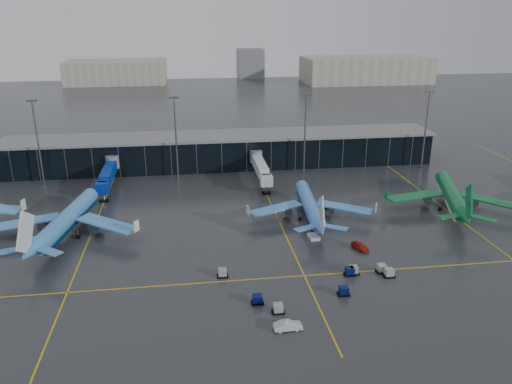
{
  "coord_description": "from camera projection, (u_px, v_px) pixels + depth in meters",
  "views": [
    {
      "loc": [
        -11.49,
        -99.58,
        48.94
      ],
      "look_at": [
        5.0,
        18.0,
        6.0
      ],
      "focal_mm": 35.0,
      "sensor_mm": 36.0,
      "label": 1
    }
  ],
  "objects": [
    {
      "name": "baggage_carts",
      "position": [
        323.0,
        281.0,
        94.65
      ],
      "size": [
        34.55,
        15.27,
        1.7
      ],
      "color": "black",
      "rests_on": "ground"
    },
    {
      "name": "taxi_lines",
      "position": [
        280.0,
        224.0,
        122.06
      ],
      "size": [
        220.0,
        120.0,
        0.02
      ],
      "color": "gold",
      "rests_on": "ground"
    },
    {
      "name": "distant_hangars",
      "position": [
        269.0,
        70.0,
        365.93
      ],
      "size": [
        260.0,
        71.0,
        22.0
      ],
      "color": "#B2AD99",
      "rests_on": "ground"
    },
    {
      "name": "service_van_red",
      "position": [
        360.0,
        246.0,
        108.81
      ],
      "size": [
        3.4,
        4.93,
        1.56
      ],
      "primitive_type": "imported",
      "rotation": [
        0.0,
        0.0,
        0.38
      ],
      "color": "#A81D0C",
      "rests_on": "ground"
    },
    {
      "name": "airliner_aer_lingus",
      "position": [
        453.0,
        186.0,
        129.69
      ],
      "size": [
        46.49,
        49.62,
        12.44
      ],
      "primitive_type": null,
      "rotation": [
        0.0,
        0.0,
        -0.32
      ],
      "color": "#0B632F",
      "rests_on": "ground"
    },
    {
      "name": "ground",
      "position": [
        245.0,
        246.0,
        110.88
      ],
      "size": [
        600.0,
        600.0,
        0.0
      ],
      "primitive_type": "plane",
      "color": "#282B2D",
      "rests_on": "ground"
    },
    {
      "name": "airliner_klm_near",
      "position": [
        310.0,
        196.0,
        124.08
      ],
      "size": [
        35.74,
        39.85,
        11.41
      ],
      "primitive_type": null,
      "rotation": [
        0.0,
        0.0,
        -0.09
      ],
      "color": "#4183D5",
      "rests_on": "ground"
    },
    {
      "name": "service_van_white",
      "position": [
        288.0,
        326.0,
        81.3
      ],
      "size": [
        4.79,
        1.78,
        1.57
      ],
      "primitive_type": "imported",
      "rotation": [
        0.0,
        0.0,
        1.6
      ],
      "color": "silver",
      "rests_on": "ground"
    },
    {
      "name": "terminal_pier",
      "position": [
        223.0,
        150.0,
        166.78
      ],
      "size": [
        142.0,
        17.0,
        10.7
      ],
      "color": "black",
      "rests_on": "ground"
    },
    {
      "name": "jet_bridges",
      "position": [
        108.0,
        174.0,
        144.8
      ],
      "size": [
        94.0,
        27.5,
        7.2
      ],
      "color": "#595B60",
      "rests_on": "ground"
    },
    {
      "name": "mobile_airstair",
      "position": [
        314.0,
        235.0,
        114.23
      ],
      "size": [
        2.48,
        3.39,
        3.45
      ],
      "rotation": [
        0.0,
        0.0,
        0.09
      ],
      "color": "silver",
      "rests_on": "ground"
    },
    {
      "name": "airliner_arkefly",
      "position": [
        66.0,
        209.0,
        114.23
      ],
      "size": [
        43.5,
        47.63,
        12.85
      ],
      "primitive_type": null,
      "rotation": [
        0.0,
        0.0,
        -0.18
      ],
      "color": "#3D87CA",
      "rests_on": "ground"
    },
    {
      "name": "flood_masts",
      "position": [
        242.0,
        133.0,
        153.4
      ],
      "size": [
        203.0,
        0.5,
        25.5
      ],
      "color": "#595B60",
      "rests_on": "ground"
    }
  ]
}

